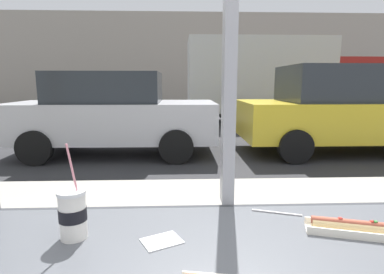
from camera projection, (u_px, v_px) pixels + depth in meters
name	position (u px, v px, depth m)	size (l,w,h in m)	color
ground_plane	(186.00, 133.00, 9.29)	(60.00, 60.00, 0.00)	#2D2D30
sidewalk_strip	(201.00, 231.00, 2.98)	(16.00, 2.80, 0.14)	#9E998E
building_facade_far	(182.00, 60.00, 21.35)	(28.00, 1.20, 6.12)	#A89E8E
soda_cup_left	(73.00, 213.00, 1.00)	(0.09, 0.09, 0.32)	white
hotdog_tray_far	(348.00, 227.00, 1.04)	(0.28, 0.16, 0.05)	silver
loose_straw	(277.00, 213.00, 1.20)	(0.01, 0.01, 0.19)	white
napkin_wrapper	(162.00, 241.00, 0.99)	(0.12, 0.09, 0.00)	white
parked_car_silver	(113.00, 113.00, 6.36)	(4.13, 1.89, 1.69)	#BCBCC1
parked_car_yellow	(340.00, 110.00, 6.54)	(4.26, 2.04, 1.83)	gold
box_truck	(276.00, 79.00, 11.29)	(6.74, 2.44, 3.02)	beige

